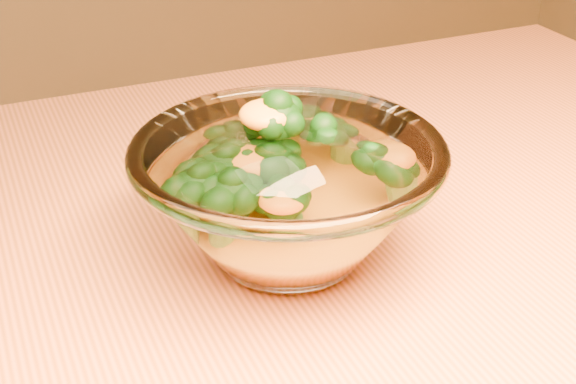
{
  "coord_description": "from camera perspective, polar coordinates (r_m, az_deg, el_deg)",
  "views": [
    {
      "loc": [
        -0.07,
        -0.36,
        1.05
      ],
      "look_at": [
        0.11,
        0.05,
        0.8
      ],
      "focal_mm": 50.0,
      "sensor_mm": 36.0,
      "label": 1
    }
  ],
  "objects": [
    {
      "name": "cheese_sauce",
      "position": [
        0.53,
        -0.0,
        -2.21
      ],
      "size": [
        0.11,
        0.11,
        0.03
      ],
      "primitive_type": "ellipsoid",
      "color": "orange",
      "rests_on": "glass_bowl"
    },
    {
      "name": "broccoli_heap",
      "position": [
        0.52,
        -0.62,
        1.69
      ],
      "size": [
        0.15,
        0.12,
        0.08
      ],
      "color": "black",
      "rests_on": "cheese_sauce"
    },
    {
      "name": "glass_bowl",
      "position": [
        0.52,
        -0.0,
        -0.42
      ],
      "size": [
        0.2,
        0.2,
        0.09
      ],
      "color": "white",
      "rests_on": "table"
    }
  ]
}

